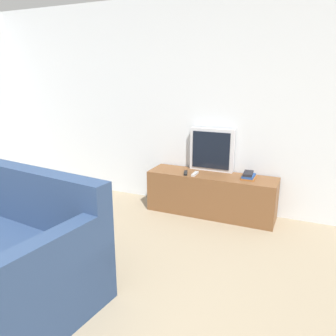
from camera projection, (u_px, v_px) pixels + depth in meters
name	position (u px, v px, depth m)	size (l,w,h in m)	color
wall_back	(186.00, 106.00, 4.16)	(9.00, 0.06, 2.60)	silver
tv_stand	(211.00, 194.00, 4.04)	(1.56, 0.42, 0.51)	brown
television	(212.00, 150.00, 4.07)	(0.55, 0.09, 0.54)	silver
book_stack	(249.00, 176.00, 3.82)	(0.16, 0.22, 0.07)	#995623
remote_on_stand	(195.00, 174.00, 3.96)	(0.05, 0.17, 0.02)	#B7B7B7
remote_secondary	(186.00, 173.00, 3.99)	(0.09, 0.17, 0.02)	black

